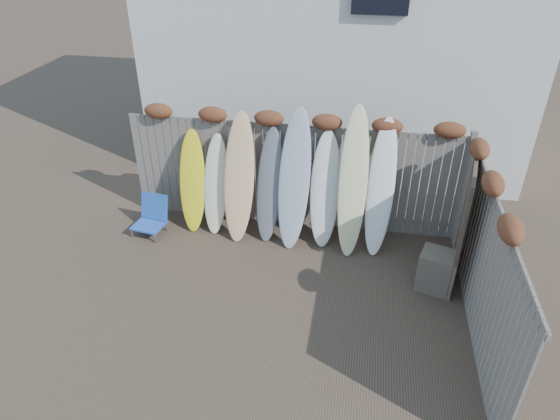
% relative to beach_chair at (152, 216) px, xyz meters
% --- Properties ---
extents(ground, '(80.00, 80.00, 0.00)m').
position_rel_beach_chair_xyz_m(ground, '(2.49, -1.65, -0.33)').
color(ground, '#493A2D').
extents(back_fence, '(6.05, 0.28, 2.24)m').
position_rel_beach_chair_xyz_m(back_fence, '(2.55, 0.74, 0.85)').
color(back_fence, slate).
rests_on(back_fence, ground).
extents(right_fence, '(0.28, 4.40, 2.24)m').
position_rel_beach_chair_xyz_m(right_fence, '(5.48, -1.40, 0.81)').
color(right_fence, slate).
rests_on(right_fence, ground).
extents(house, '(8.50, 5.50, 6.33)m').
position_rel_beach_chair_xyz_m(house, '(2.99, 4.85, 2.87)').
color(house, silver).
rests_on(house, ground).
extents(beach_chair, '(0.62, 0.65, 0.71)m').
position_rel_beach_chair_xyz_m(beach_chair, '(0.00, 0.00, 0.00)').
color(beach_chair, blue).
rests_on(beach_chair, ground).
extents(wooden_crate, '(0.67, 0.61, 0.66)m').
position_rel_beach_chair_xyz_m(wooden_crate, '(5.05, -0.74, -0.00)').
color(wooden_crate, '#4F403B').
rests_on(wooden_crate, ground).
extents(lattice_panel, '(0.31, 1.32, 2.00)m').
position_rel_beach_chair_xyz_m(lattice_panel, '(5.35, -0.39, 0.67)').
color(lattice_panel, '#393123').
rests_on(lattice_panel, ground).
extents(surfboard_0, '(0.54, 0.70, 1.84)m').
position_rel_beach_chair_xyz_m(surfboard_0, '(0.72, 0.37, 0.59)').
color(surfboard_0, yellow).
rests_on(surfboard_0, ground).
extents(surfboard_1, '(0.48, 0.66, 1.79)m').
position_rel_beach_chair_xyz_m(surfboard_1, '(1.16, 0.37, 0.57)').
color(surfboard_1, '#EEE6BE').
rests_on(surfboard_1, ground).
extents(surfboard_2, '(0.57, 0.81, 2.25)m').
position_rel_beach_chair_xyz_m(surfboard_2, '(1.63, 0.27, 0.79)').
color(surfboard_2, '#FBC793').
rests_on(surfboard_2, ground).
extents(surfboard_3, '(0.50, 0.74, 1.99)m').
position_rel_beach_chair_xyz_m(surfboard_3, '(2.16, 0.32, 0.67)').
color(surfboard_3, slate).
rests_on(surfboard_3, ground).
extents(surfboard_4, '(0.60, 0.87, 2.39)m').
position_rel_beach_chair_xyz_m(surfboard_4, '(2.61, 0.24, 0.87)').
color(surfboard_4, '#9CAEC3').
rests_on(surfboard_4, ground).
extents(surfboard_5, '(0.54, 0.73, 2.00)m').
position_rel_beach_chair_xyz_m(surfboard_5, '(3.14, 0.34, 0.67)').
color(surfboard_5, white).
rests_on(surfboard_5, ground).
extents(surfboard_6, '(0.50, 0.88, 2.49)m').
position_rel_beach_chair_xyz_m(surfboard_6, '(3.61, 0.23, 0.92)').
color(surfboard_6, beige).
rests_on(surfboard_6, ground).
extents(surfboard_7, '(0.50, 0.83, 2.30)m').
position_rel_beach_chair_xyz_m(surfboard_7, '(4.08, 0.29, 0.82)').
color(surfboard_7, white).
rests_on(surfboard_7, ground).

